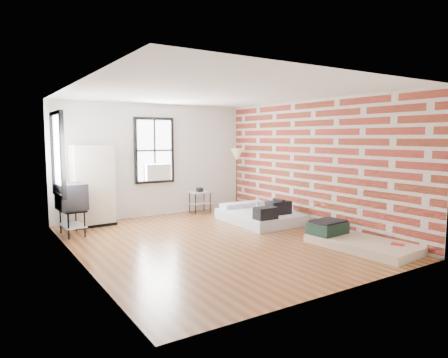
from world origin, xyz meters
TOP-DOWN VIEW (x-y plane):
  - ground at (0.00, 0.00)m, footprint 6.00×6.00m
  - room_shell at (0.23, 0.36)m, footprint 5.02×6.02m
  - mattress_main at (1.74, 0.89)m, footprint 1.41×1.89m
  - mattress_bare at (1.91, -1.67)m, footprint 1.16×1.97m
  - wardrobe at (-1.62, 2.65)m, footprint 0.94×0.57m
  - side_table at (1.15, 2.72)m, footprint 0.50×0.40m
  - floor_lamp at (2.15, 2.46)m, footprint 0.36×0.36m
  - tv_stand at (-2.21, 1.95)m, footprint 0.56×0.77m

SIDE VIEW (x-z plane):
  - ground at x=0.00m, z-range 0.00..0.00m
  - mattress_bare at x=1.91m, z-range -0.08..0.33m
  - mattress_main at x=1.74m, z-range -0.14..0.46m
  - side_table at x=1.15m, z-range 0.11..0.77m
  - tv_stand at x=-2.21m, z-range 0.23..1.28m
  - wardrobe at x=-1.62m, z-range 0.00..1.81m
  - floor_lamp at x=2.15m, z-range 0.60..2.28m
  - room_shell at x=0.23m, z-range 0.33..3.14m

